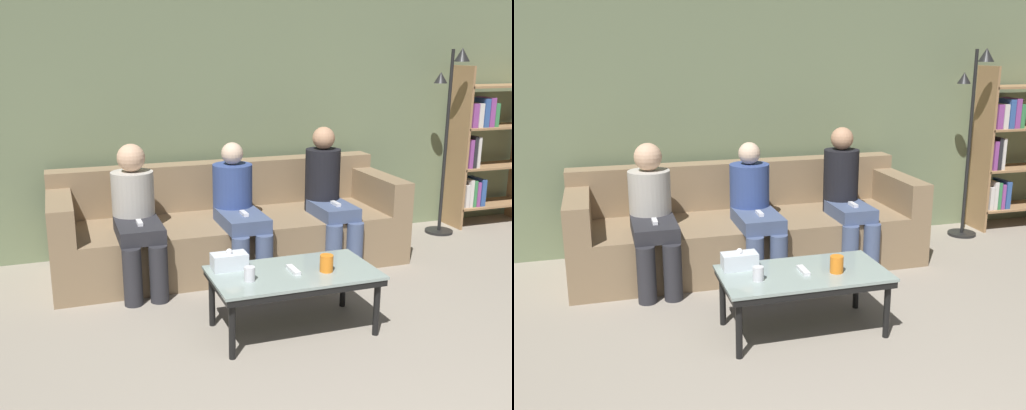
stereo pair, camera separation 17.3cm
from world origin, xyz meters
The scene contains 12 objects.
wall_back centered at (0.00, 3.70, 1.30)m, with size 12.00×0.06×2.60m.
couch centered at (0.00, 3.17, 0.29)m, with size 2.78×0.92×0.79m.
coffee_table centered at (0.03, 1.87, 0.35)m, with size 1.02×0.55×0.39m.
cup_near_left centered at (0.22, 1.80, 0.44)m, with size 0.08×0.08×0.10m.
cup_near_right centered at (-0.27, 1.81, 0.43)m, with size 0.07×0.07×0.09m.
tissue_box centered at (-0.33, 2.03, 0.44)m, with size 0.22×0.12×0.13m.
game_remote centered at (0.03, 1.87, 0.40)m, with size 0.04×0.15×0.02m.
bookshelf centered at (2.69, 3.47, 0.77)m, with size 0.82×0.32×1.56m.
standing_lamp centered at (2.15, 3.33, 1.05)m, with size 0.31×0.26×1.72m.
seated_person_left_end centered at (-0.77, 2.93, 0.55)m, with size 0.31×0.72×1.04m.
seated_person_mid_left centered at (0.00, 2.92, 0.53)m, with size 0.31×0.72×1.01m.
seated_person_mid_right centered at (0.77, 2.95, 0.57)m, with size 0.31×0.64×1.10m.
Camera 2 is at (-1.12, -1.37, 1.71)m, focal length 42.00 mm.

